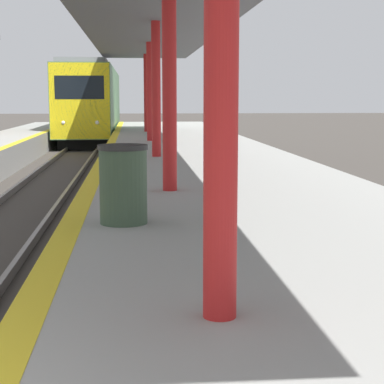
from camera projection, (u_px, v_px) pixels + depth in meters
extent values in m
cube|color=black|center=(93.00, 134.00, 38.73)|extent=(2.37, 16.87, 0.55)
cube|color=#477247|center=(93.00, 100.00, 38.43)|extent=(2.79, 18.74, 3.54)
cube|color=yellow|center=(80.00, 101.00, 29.28)|extent=(2.73, 0.16, 3.47)
cube|color=black|center=(79.00, 87.00, 29.13)|extent=(2.23, 0.06, 1.06)
cube|color=slate|center=(92.00, 68.00, 38.16)|extent=(2.37, 17.81, 0.24)
sphere|color=white|center=(63.00, 123.00, 29.29)|extent=(0.18, 0.18, 0.18)
sphere|color=white|center=(97.00, 123.00, 29.43)|extent=(0.18, 0.18, 0.18)
cylinder|color=red|center=(221.00, 67.00, 4.36)|extent=(0.24, 0.24, 3.54)
cylinder|color=red|center=(169.00, 85.00, 10.65)|extent=(0.24, 0.24, 3.54)
cylinder|color=red|center=(156.00, 90.00, 16.94)|extent=(0.24, 0.24, 3.54)
cylinder|color=red|center=(150.00, 92.00, 23.22)|extent=(0.24, 0.24, 3.54)
cylinder|color=red|center=(146.00, 93.00, 29.51)|extent=(0.24, 0.24, 3.54)
cube|color=#515156|center=(156.00, 17.00, 16.66)|extent=(4.15, 31.90, 0.20)
cylinder|color=#384C38|center=(123.00, 187.00, 7.99)|extent=(0.59, 0.59, 0.93)
cylinder|color=#262626|center=(123.00, 147.00, 7.92)|extent=(0.62, 0.62, 0.06)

